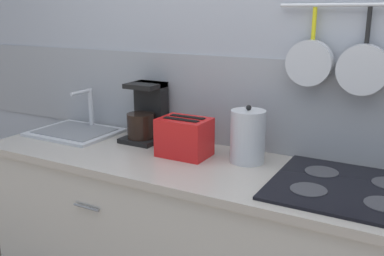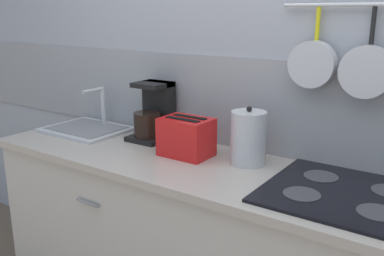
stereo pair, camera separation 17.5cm
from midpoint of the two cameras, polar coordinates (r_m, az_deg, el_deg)
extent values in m
cube|color=#999EA8|center=(1.98, 15.08, 8.09)|extent=(7.20, 0.06, 2.60)
cube|color=gray|center=(2.01, 14.65, 2.55)|extent=(7.20, 0.07, 0.44)
cylinder|color=gold|center=(1.88, 19.10, 13.00)|extent=(0.02, 0.02, 0.13)
cylinder|color=#B7BABF|center=(1.86, 18.41, 8.06)|extent=(0.19, 0.06, 0.19)
cylinder|color=black|center=(1.83, 25.63, 12.19)|extent=(0.02, 0.02, 0.14)
cylinder|color=#B7BABF|center=(1.81, 24.86, 6.80)|extent=(0.20, 0.06, 0.20)
cylinder|color=slate|center=(1.99, -11.27, -9.84)|extent=(0.14, 0.01, 0.01)
cube|color=#A59E93|center=(1.79, 10.41, -6.80)|extent=(2.67, 0.59, 0.03)
cube|color=#B7BABF|center=(2.45, -11.91, -0.20)|extent=(0.45, 0.36, 0.01)
cube|color=slate|center=(2.45, -11.93, 0.01)|extent=(0.38, 0.29, 0.00)
cylinder|color=#B7BABF|center=(2.52, -9.82, 2.82)|extent=(0.03, 0.03, 0.23)
cylinder|color=#B7BABF|center=(2.45, -11.11, 4.91)|extent=(0.02, 0.14, 0.02)
cube|color=black|center=(2.24, -3.24, -1.26)|extent=(0.19, 0.22, 0.02)
cube|color=black|center=(2.26, -2.20, 2.50)|extent=(0.17, 0.08, 0.30)
cylinder|color=black|center=(2.20, -3.70, 0.45)|extent=(0.14, 0.14, 0.13)
cube|color=black|center=(2.19, -3.00, 5.78)|extent=(0.17, 0.16, 0.02)
cube|color=red|center=(1.96, 1.80, -1.25)|extent=(0.23, 0.17, 0.18)
cube|color=black|center=(1.92, 1.34, 1.14)|extent=(0.17, 0.03, 0.00)
cube|color=black|center=(1.96, 2.28, 1.48)|extent=(0.17, 0.03, 0.00)
cube|color=black|center=(2.02, -1.11, 0.27)|extent=(0.02, 0.02, 0.02)
cylinder|color=#B7BABF|center=(1.88, 10.18, -1.35)|extent=(0.15, 0.15, 0.23)
sphere|color=black|center=(1.85, 10.36, 2.49)|extent=(0.02, 0.02, 0.02)
cube|color=black|center=(1.69, 22.77, -8.23)|extent=(0.57, 0.52, 0.01)
cylinder|color=#38383D|center=(1.62, 17.50, -8.45)|extent=(0.13, 0.13, 0.00)
cylinder|color=#38383D|center=(1.57, 26.57, -10.10)|extent=(0.13, 0.13, 0.00)
cylinder|color=#38383D|center=(1.81, 19.53, -6.13)|extent=(0.13, 0.13, 0.00)
camera|label=1|loc=(0.09, -87.29, 0.73)|focal=40.00mm
camera|label=2|loc=(0.09, 92.71, -0.73)|focal=40.00mm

